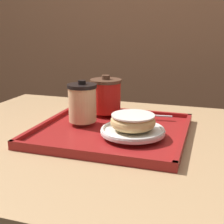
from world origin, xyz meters
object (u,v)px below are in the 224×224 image
object	(u,v)px
spoon	(137,114)
coffee_cup_front	(82,102)
coffee_cup_rear	(106,95)
donut_chocolate_glazed	(133,121)

from	to	relation	value
spoon	coffee_cup_front	bearing A→B (deg)	31.58
coffee_cup_rear	spoon	distance (m)	0.12
donut_chocolate_glazed	spoon	distance (m)	0.17
coffee_cup_front	coffee_cup_rear	world-z (taller)	coffee_cup_front
coffee_cup_rear	donut_chocolate_glazed	bearing A→B (deg)	-52.56
coffee_cup_rear	coffee_cup_front	bearing A→B (deg)	-105.11
donut_chocolate_glazed	spoon	bearing A→B (deg)	99.86
spoon	donut_chocolate_glazed	bearing A→B (deg)	93.59
coffee_cup_front	spoon	world-z (taller)	coffee_cup_front
coffee_cup_rear	spoon	bearing A→B (deg)	-5.67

